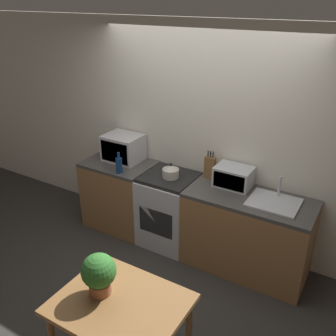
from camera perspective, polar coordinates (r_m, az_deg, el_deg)
The scene contains 13 objects.
ground_plane at distance 4.27m, azimuth -1.54°, elevation -16.25°, with size 16.00×16.00×0.00m, color #33302D.
wall_back at distance 4.35m, azimuth 5.26°, elevation 4.53°, with size 10.00×0.06×2.60m.
counter_left_run at distance 4.92m, azimuth -7.23°, elevation -3.94°, with size 0.86×0.62×0.90m.
counter_right_run at distance 4.22m, azimuth 11.88°, elevation -9.70°, with size 1.34×0.62×0.90m.
stove_range at distance 4.55m, azimuth 0.18°, elevation -6.32°, with size 0.62×0.62×0.90m.
kettle at distance 4.27m, azimuth 0.42°, elevation -0.51°, with size 0.19×0.19×0.18m.
microwave at distance 4.72m, azimuth -6.85°, elevation 3.08°, with size 0.45×0.38×0.33m.
bottle at distance 4.41m, azimuth -7.47°, elevation 0.48°, with size 0.08×0.08×0.26m.
knife_block at distance 4.26m, azimuth 6.40°, elevation 0.12°, with size 0.12×0.06×0.33m.
toaster_oven at distance 4.12m, azimuth 9.95°, elevation -1.33°, with size 0.40×0.29×0.22m.
sink_basin at distance 3.93m, azimuth 15.86°, elevation -4.98°, with size 0.50×0.42×0.24m.
dining_table at distance 3.03m, azimuth -7.24°, elevation -20.86°, with size 0.95×0.77×0.74m.
potted_plant at distance 2.94m, azimuth -10.49°, elevation -15.44°, with size 0.27×0.27×0.34m.
Camera 1 is at (1.74, -2.70, 2.82)m, focal length 40.00 mm.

